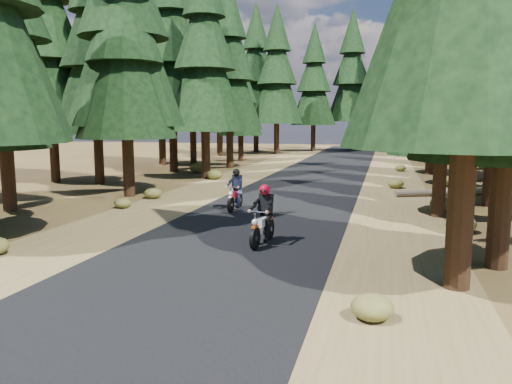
# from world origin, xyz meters

# --- Properties ---
(ground) EXTENTS (120.00, 120.00, 0.00)m
(ground) POSITION_xyz_m (0.00, 0.00, 0.00)
(ground) COLOR #443018
(ground) RESTS_ON ground
(road) EXTENTS (6.00, 100.00, 0.01)m
(road) POSITION_xyz_m (0.00, 5.00, 0.01)
(road) COLOR black
(road) RESTS_ON ground
(shoulder_l) EXTENTS (3.20, 100.00, 0.01)m
(shoulder_l) POSITION_xyz_m (-4.60, 5.00, 0.00)
(shoulder_l) COLOR brown
(shoulder_l) RESTS_ON ground
(shoulder_r) EXTENTS (3.20, 100.00, 0.01)m
(shoulder_r) POSITION_xyz_m (4.60, 5.00, 0.00)
(shoulder_r) COLOR brown
(shoulder_r) RESTS_ON ground
(pine_forest) EXTENTS (34.59, 55.08, 16.32)m
(pine_forest) POSITION_xyz_m (-0.02, 21.05, 7.89)
(pine_forest) COLOR black
(pine_forest) RESTS_ON ground
(log_near) EXTENTS (4.71, 2.38, 0.32)m
(log_near) POSITION_xyz_m (6.93, 10.00, 0.16)
(log_near) COLOR #4C4233
(log_near) RESTS_ON ground
(understory_shrubs) EXTENTS (16.37, 30.59, 0.72)m
(understory_shrubs) POSITION_xyz_m (1.18, 7.98, 0.29)
(understory_shrubs) COLOR #474C1E
(understory_shrubs) RESTS_ON ground
(rider_lead) EXTENTS (0.75, 1.93, 1.68)m
(rider_lead) POSITION_xyz_m (0.88, -1.16, 0.57)
(rider_lead) COLOR silver
(rider_lead) RESTS_ON road
(rider_follow) EXTENTS (0.55, 1.80, 1.60)m
(rider_follow) POSITION_xyz_m (-1.46, 3.90, 0.54)
(rider_follow) COLOR #A40A15
(rider_follow) RESTS_ON road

